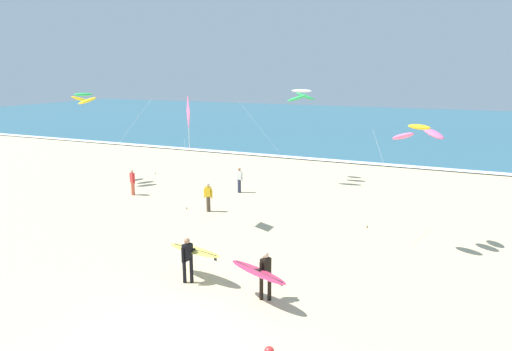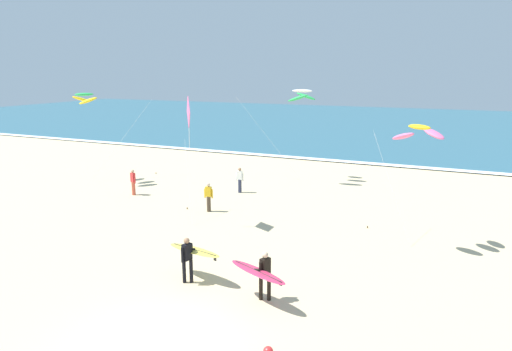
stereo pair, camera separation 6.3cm
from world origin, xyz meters
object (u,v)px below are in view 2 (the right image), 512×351
object	(u,v)px
kite_arc_emerald_near	(85,98)
kite_arc_ivory_high	(302,95)
kite_diamond_rose_far	(188,115)
bystander_yellow_top	(209,197)
bystander_white_top	(240,180)
bystander_red_top	(133,182)
kite_arc_golden_mid	(419,132)
surfer_trailing	(191,254)
beach_ball	(268,351)
surfer_lead	(261,272)

from	to	relation	value
kite_arc_emerald_near	kite_arc_ivory_high	world-z (taller)	kite_arc_ivory_high
kite_arc_emerald_near	kite_diamond_rose_far	size ratio (longest dim) A/B	0.95
bystander_yellow_top	bystander_white_top	distance (m)	4.21
bystander_red_top	kite_arc_golden_mid	bearing A→B (deg)	-6.87
kite_arc_ivory_high	surfer_trailing	bearing A→B (deg)	-85.35
surfer_trailing	kite_arc_ivory_high	size ratio (longest dim) A/B	0.40
kite_arc_emerald_near	kite_diamond_rose_far	world-z (taller)	kite_diamond_rose_far
bystander_red_top	bystander_white_top	bearing A→B (deg)	28.72
bystander_yellow_top	beach_ball	size ratio (longest dim) A/B	5.68
surfer_trailing	beach_ball	distance (m)	5.29
surfer_lead	kite_arc_ivory_high	world-z (taller)	kite_arc_ivory_high
kite_arc_ivory_high	bystander_yellow_top	bearing A→B (deg)	-104.27
surfer_lead	kite_diamond_rose_far	bearing A→B (deg)	137.70
surfer_trailing	surfer_lead	bearing A→B (deg)	-7.53
surfer_lead	kite_diamond_rose_far	distance (m)	9.35
kite_arc_ivory_high	bystander_red_top	bearing A→B (deg)	-136.42
surfer_trailing	bystander_yellow_top	xyz separation A→B (m)	(-3.57, 7.52, -0.24)
surfer_trailing	kite_diamond_rose_far	distance (m)	7.49
kite_arc_golden_mid	bystander_yellow_top	bearing A→B (deg)	175.08
surfer_trailing	kite_arc_ivory_high	bearing A→B (deg)	94.65
surfer_lead	surfer_trailing	size ratio (longest dim) A/B	0.95
kite_arc_emerald_near	kite_arc_ivory_high	distance (m)	14.37
kite_diamond_rose_far	bystander_yellow_top	size ratio (longest dim) A/B	3.97
kite_diamond_rose_far	bystander_white_top	world-z (taller)	kite_diamond_rose_far
kite_diamond_rose_far	bystander_white_top	size ratio (longest dim) A/B	3.97
kite_arc_golden_mid	beach_ball	bearing A→B (deg)	-105.46
kite_arc_golden_mid	bystander_white_top	world-z (taller)	kite_arc_golden_mid
kite_arc_golden_mid	kite_arc_ivory_high	world-z (taller)	kite_arc_ivory_high
bystander_white_top	beach_ball	bearing A→B (deg)	-61.52
surfer_trailing	kite_arc_golden_mid	bearing A→B (deg)	43.74
kite_diamond_rose_far	surfer_lead	bearing A→B (deg)	-42.30
surfer_trailing	beach_ball	world-z (taller)	surfer_trailing
kite_arc_golden_mid	bystander_red_top	world-z (taller)	kite_arc_golden_mid
kite_arc_ivory_high	beach_ball	world-z (taller)	kite_arc_ivory_high
surfer_lead	kite_arc_ivory_high	bearing A→B (deg)	104.27
kite_arc_ivory_high	bystander_red_top	xyz separation A→B (m)	(-8.14, -7.75, -5.04)
bystander_yellow_top	bystander_white_top	world-z (taller)	same
kite_arc_golden_mid	bystander_white_top	distance (m)	12.54
surfer_lead	kite_arc_golden_mid	world-z (taller)	kite_arc_golden_mid
kite_arc_emerald_near	bystander_yellow_top	bearing A→B (deg)	-13.55
surfer_trailing	beach_ball	size ratio (longest dim) A/B	8.80
kite_arc_emerald_near	bystander_white_top	xyz separation A→B (m)	(10.52, 1.63, -4.86)
kite_diamond_rose_far	beach_ball	distance (m)	12.26
kite_arc_golden_mid	kite_diamond_rose_far	distance (m)	10.21
bystander_white_top	bystander_red_top	xyz separation A→B (m)	(-5.72, -3.14, 0.00)
bystander_white_top	bystander_red_top	size ratio (longest dim) A/B	1.00
beach_ball	bystander_white_top	bearing A→B (deg)	118.48
bystander_yellow_top	surfer_trailing	bearing A→B (deg)	-64.60
surfer_lead	kite_arc_ivory_high	xyz separation A→B (m)	(-4.25, 16.73, 4.80)
surfer_lead	bystander_white_top	distance (m)	13.83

